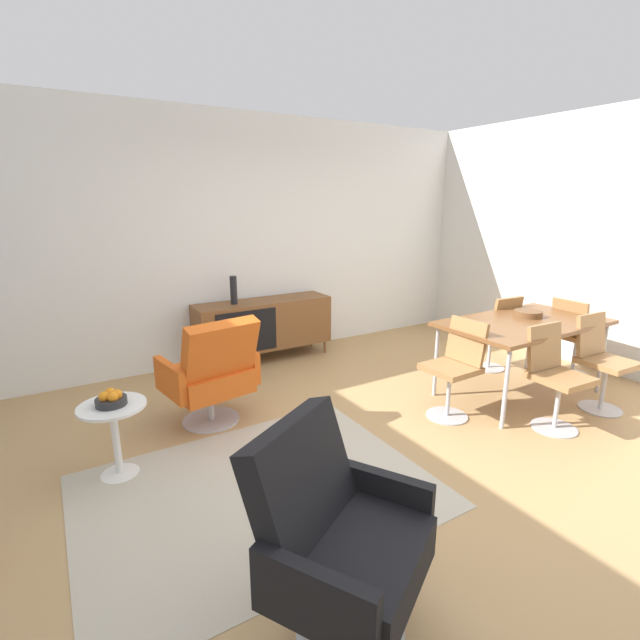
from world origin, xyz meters
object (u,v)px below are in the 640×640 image
object	(u,v)px
vase_cobalt	(234,290)
lounge_chair_red	(212,372)
dining_table	(524,325)
fruit_bowl	(111,399)
dining_chair_front_left	(554,373)
side_table_round	(115,432)
dining_chair_front_right	(601,359)
dining_chair_back_right	(496,329)
armchair_black_shell	(337,535)
sideboard	(264,324)
wooden_bowl_on_table	(528,314)
dining_chair_far_end	(574,335)
dining_chair_near_window	(455,365)

from	to	relation	value
vase_cobalt	lounge_chair_red	distance (m)	1.50
dining_table	fruit_bowl	xyz separation A→B (m)	(-3.55, 0.55, -0.13)
dining_chair_front_left	side_table_round	world-z (taller)	dining_chair_front_left
vase_cobalt	dining_chair_front_right	distance (m)	3.68
dining_chair_back_right	armchair_black_shell	bearing A→B (deg)	-151.59
fruit_bowl	dining_table	bearing A→B (deg)	-8.84
sideboard	dining_chair_front_right	xyz separation A→B (m)	(2.06, -2.76, 0.03)
lounge_chair_red	side_table_round	distance (m)	0.90
wooden_bowl_on_table	vase_cobalt	bearing A→B (deg)	136.54
armchair_black_shell	fruit_bowl	bearing A→B (deg)	110.52
dining_chair_far_end	dining_chair_near_window	xyz separation A→B (m)	(-1.78, -0.00, 0.00)
sideboard	wooden_bowl_on_table	xyz separation A→B (m)	(1.88, -2.11, 0.33)
wooden_bowl_on_table	armchair_black_shell	distance (m)	3.34
dining_chair_far_end	fruit_bowl	size ratio (longest dim) A/B	4.28
sideboard	dining_chair_back_right	bearing A→B (deg)	-38.70
dining_chair_back_right	sideboard	bearing A→B (deg)	141.30
dining_chair_front_right	armchair_black_shell	bearing A→B (deg)	-168.95
wooden_bowl_on_table	dining_chair_back_right	size ratio (longest dim) A/B	0.30
dining_chair_front_left	dining_chair_far_end	bearing A→B (deg)	24.44
vase_cobalt	fruit_bowl	xyz separation A→B (m)	(-1.50, -1.65, -0.31)
dining_chair_near_window	lounge_chair_red	xyz separation A→B (m)	(-1.85, 0.93, -0.00)
wooden_bowl_on_table	side_table_round	world-z (taller)	wooden_bowl_on_table
dining_chair_back_right	side_table_round	size ratio (longest dim) A/B	1.65
dining_table	armchair_black_shell	distance (m)	3.14
wooden_bowl_on_table	dining_chair_far_end	distance (m)	0.77
dining_chair_far_end	fruit_bowl	world-z (taller)	dining_chair_far_end
vase_cobalt	lounge_chair_red	bearing A→B (deg)	-118.51
lounge_chair_red	dining_chair_back_right	bearing A→B (deg)	-6.87
dining_chair_front_right	lounge_chair_red	world-z (taller)	lounge_chair_red
dining_chair_far_end	lounge_chair_red	size ratio (longest dim) A/B	0.90
sideboard	lounge_chair_red	bearing A→B (deg)	-129.30
dining_chair_front_left	fruit_bowl	xyz separation A→B (m)	(-3.20, 1.11, 0.09)
lounge_chair_red	armchair_black_shell	xyz separation A→B (m)	(-0.15, -2.12, 0.00)
dining_chair_far_end	lounge_chair_red	distance (m)	3.75
dining_chair_front_left	side_table_round	size ratio (longest dim) A/B	1.65
lounge_chair_red	armchair_black_shell	size ratio (longest dim) A/B	1.00
dining_chair_front_left	dining_chair_front_right	world-z (taller)	same
dining_chair_front_left	dining_table	bearing A→B (deg)	58.21
dining_chair_front_right	side_table_round	xyz separation A→B (m)	(-3.90, 1.11, -0.15)
vase_cobalt	side_table_round	xyz separation A→B (m)	(-1.50, -1.65, -0.56)
sideboard	lounge_chair_red	xyz separation A→B (m)	(-1.04, -1.27, 0.03)
wooden_bowl_on_table	lounge_chair_red	size ratio (longest dim) A/B	0.27
dining_chair_front_left	lounge_chair_red	bearing A→B (deg)	148.11
armchair_black_shell	fruit_bowl	distance (m)	1.86
dining_chair_near_window	armchair_black_shell	bearing A→B (deg)	-149.21
wooden_bowl_on_table	lounge_chair_red	distance (m)	3.06
sideboard	fruit_bowl	world-z (taller)	sideboard
dining_chair_back_right	armchair_black_shell	distance (m)	3.68
sideboard	wooden_bowl_on_table	distance (m)	2.85
dining_chair_near_window	fruit_bowl	bearing A→B (deg)	168.31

